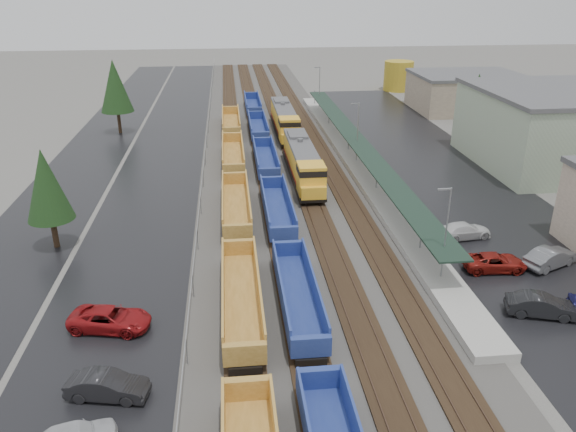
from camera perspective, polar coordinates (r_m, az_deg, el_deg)
name	(u,v)px	position (r m, az deg, el deg)	size (l,w,h in m)	color
ballast_strip	(275,146)	(80.05, -1.35, 7.13)	(20.00, 160.00, 0.08)	#302D2B
trackbed	(275,145)	(80.02, -1.35, 7.21)	(14.60, 160.00, 0.22)	black
west_parking_lot	(167,149)	(80.27, -12.15, 6.64)	(10.00, 160.00, 0.02)	black
west_road	(94,152)	(81.95, -19.15, 6.20)	(9.00, 160.00, 0.02)	black
east_commuter_lot	(428,163)	(74.69, 14.08, 5.23)	(16.00, 100.00, 0.02)	black
station_platform	(356,160)	(71.81, 6.95, 5.65)	(3.00, 80.00, 8.00)	#9E9B93
chainlink_fence	(206,140)	(77.93, -8.29, 7.65)	(0.08, 160.04, 2.02)	gray
distant_hills	(355,38)	(234.11, 6.83, 17.53)	(301.00, 140.00, 25.20)	#4C5945
tree_west_near	(46,185)	(51.85, -23.36, 2.91)	(3.96, 3.96, 9.00)	#332316
tree_west_far	(115,86)	(89.53, -17.17, 12.50)	(4.84, 4.84, 11.00)	#332316
tree_east	(476,99)	(83.69, 18.60, 11.19)	(4.40, 4.40, 10.00)	#332316
locomotive_lead	(303,162)	(65.34, 1.52, 5.47)	(2.85, 18.75, 4.24)	black
locomotive_trail	(285,120)	(85.45, -0.35, 9.72)	(2.85, 18.75, 4.24)	black
well_string_yellow	(238,244)	(47.92, -5.08, -2.82)	(2.67, 101.64, 2.37)	#A4742D
well_string_blue	(277,209)	(54.99, -1.11, 0.74)	(2.55, 111.63, 2.26)	navy
storage_tank	(398,76)	(123.34, 11.15, 13.80)	(6.03, 6.03, 6.03)	#B49624
parked_car_west_b	(107,386)	(34.66, -17.88, -16.12)	(4.64, 1.62, 1.53)	black
parked_car_west_c	(110,319)	(40.38, -17.62, -9.95)	(5.49, 2.53, 1.52)	maroon
parked_car_east_a	(542,306)	(43.69, 24.36, -8.31)	(4.82, 1.68, 1.59)	black
parked_car_east_b	(495,262)	(48.73, 20.26, -4.43)	(5.10, 2.35, 1.42)	maroon
parked_car_east_c	(464,231)	(53.70, 17.46, -1.43)	(5.01, 2.04, 1.45)	silver
parked_car_east_e	(551,258)	(51.02, 25.13, -3.84)	(5.00, 1.75, 1.65)	#5D5E62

